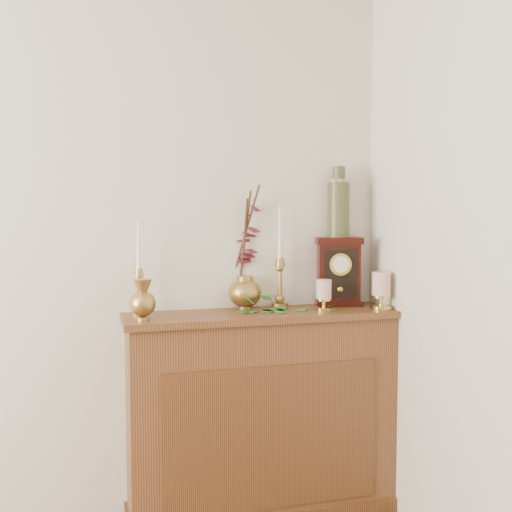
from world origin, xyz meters
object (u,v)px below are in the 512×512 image
object	(u,v)px
bud_vase	(143,301)
mantel_clock	(338,272)
candlestick_left	(139,284)
ginger_jar	(247,253)
candlestick_center	(280,274)
ceramic_vase	(338,206)

from	to	relation	value
bud_vase	mantel_clock	xyz separation A→B (m)	(0.94, 0.19, 0.07)
candlestick_left	ginger_jar	bearing A→B (deg)	8.85
candlestick_center	ceramic_vase	bearing A→B (deg)	-1.23
candlestick_left	ceramic_vase	distance (m)	1.01
candlestick_center	ceramic_vase	distance (m)	0.43
candlestick_left	bud_vase	world-z (taller)	candlestick_left
mantel_clock	ceramic_vase	world-z (taller)	ceramic_vase
bud_vase	ceramic_vase	world-z (taller)	ceramic_vase
candlestick_center	bud_vase	bearing A→B (deg)	-162.83
bud_vase	ceramic_vase	distance (m)	1.04
ginger_jar	candlestick_center	bearing A→B (deg)	-16.44
candlestick_left	mantel_clock	xyz separation A→B (m)	(0.94, 0.03, 0.02)
ginger_jar	ceramic_vase	size ratio (longest dim) A/B	1.70
ginger_jar	ceramic_vase	bearing A→B (deg)	-6.52
bud_vase	ginger_jar	bearing A→B (deg)	26.01
candlestick_left	ginger_jar	size ratio (longest dim) A/B	0.72
candlestick_left	mantel_clock	bearing A→B (deg)	1.54
candlestick_center	ginger_jar	size ratio (longest dim) A/B	0.83
ginger_jar	ceramic_vase	xyz separation A→B (m)	(0.44, -0.05, 0.22)
candlestick_center	bud_vase	size ratio (longest dim) A/B	2.75
bud_vase	mantel_clock	distance (m)	0.97
candlestick_center	bud_vase	xyz separation A→B (m)	(-0.65, -0.20, -0.07)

